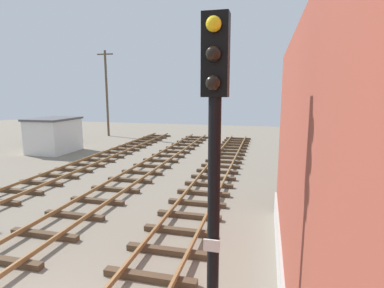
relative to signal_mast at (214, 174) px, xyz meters
name	(u,v)px	position (x,y,z in m)	size (l,w,h in m)	color
signal_mast	(214,174)	(0.00, 0.00, 0.00)	(0.36, 0.40, 5.81)	black
control_hut	(54,135)	(-15.85, 16.57, -2.24)	(3.00, 3.80, 2.76)	silver
parked_car_black	(52,132)	(-19.76, 21.28, -2.72)	(4.20, 2.04, 1.76)	black
utility_pole_far	(107,92)	(-16.24, 25.91, 1.15)	(1.80, 0.24, 9.15)	brown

